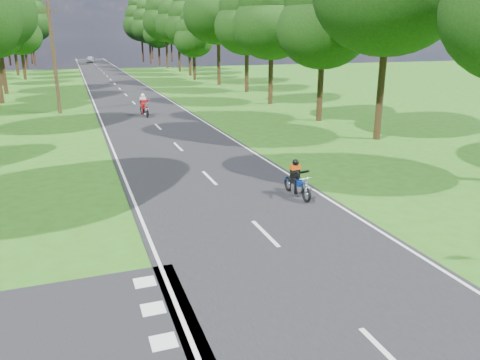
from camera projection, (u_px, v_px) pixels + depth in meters
name	position (u px, v px, depth m)	size (l,w,h in m)	color
ground	(295.00, 264.00, 12.04)	(160.00, 160.00, 0.00)	#2B5212
main_road	(115.00, 84.00, 57.06)	(7.00, 140.00, 0.02)	black
road_markings	(115.00, 85.00, 55.32)	(7.40, 140.00, 0.01)	silver
treeline	(114.00, 16.00, 64.14)	(40.00, 115.35, 14.78)	black
telegraph_pole	(54.00, 58.00, 34.13)	(1.20, 0.26, 8.00)	#382616
rider_near_blue	(298.00, 178.00, 16.84)	(0.54, 1.63, 1.35)	navy
rider_far_red	(144.00, 105.00, 33.90)	(0.64, 1.92, 1.60)	#A80C10
distant_car	(90.00, 59.00, 102.35)	(1.68, 4.18, 1.42)	#B6B9BD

